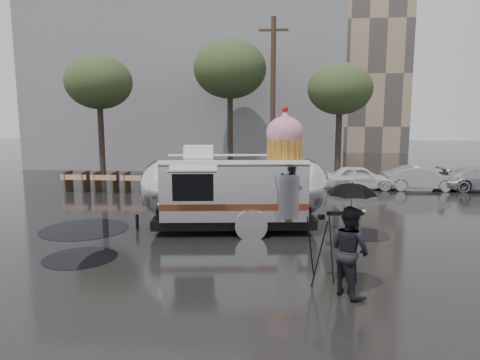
# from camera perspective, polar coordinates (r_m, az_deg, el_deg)

# --- Properties ---
(ground) EXTENTS (120.00, 120.00, 0.00)m
(ground) POSITION_cam_1_polar(r_m,az_deg,el_deg) (11.11, -10.58, -10.91)
(ground) COLOR black
(ground) RESTS_ON ground
(puddles) EXTENTS (11.21, 7.13, 0.01)m
(puddles) POSITION_cam_1_polar(r_m,az_deg,el_deg) (14.28, -6.31, -6.42)
(puddles) COLOR black
(puddles) RESTS_ON ground
(grey_building) EXTENTS (22.00, 12.00, 13.00)m
(grey_building) POSITION_cam_1_polar(r_m,az_deg,el_deg) (34.89, -6.26, 13.03)
(grey_building) COLOR slate
(grey_building) RESTS_ON ground
(utility_pole) EXTENTS (1.60, 0.28, 9.00)m
(utility_pole) POSITION_cam_1_polar(r_m,az_deg,el_deg) (24.09, 4.40, 10.69)
(utility_pole) COLOR #473323
(utility_pole) RESTS_ON ground
(tree_left) EXTENTS (3.64, 3.64, 6.95)m
(tree_left) POSITION_cam_1_polar(r_m,az_deg,el_deg) (25.19, -18.31, 12.16)
(tree_left) COLOR #382D26
(tree_left) RESTS_ON ground
(tree_mid) EXTENTS (4.20, 4.20, 8.03)m
(tree_mid) POSITION_cam_1_polar(r_m,az_deg,el_deg) (25.38, -1.35, 14.48)
(tree_mid) COLOR #382D26
(tree_mid) RESTS_ON ground
(tree_right) EXTENTS (3.36, 3.36, 6.42)m
(tree_right) POSITION_cam_1_polar(r_m,az_deg,el_deg) (23.30, 13.18, 11.65)
(tree_right) COLOR #382D26
(tree_right) RESTS_ON ground
(barricade_row) EXTENTS (4.30, 0.80, 1.00)m
(barricade_row) POSITION_cam_1_polar(r_m,az_deg,el_deg) (21.99, -17.42, -0.16)
(barricade_row) COLOR #473323
(barricade_row) RESTS_ON ground
(parked_cars) EXTENTS (13.20, 1.90, 1.50)m
(parked_cars) POSITION_cam_1_polar(r_m,az_deg,el_deg) (23.93, 27.00, 0.45)
(parked_cars) COLOR silver
(parked_cars) RESTS_ON ground
(airstream_trailer) EXTENTS (7.54, 3.42, 4.08)m
(airstream_trailer) POSITION_cam_1_polar(r_m,az_deg,el_deg) (13.84, -0.43, -0.81)
(airstream_trailer) COLOR silver
(airstream_trailer) RESTS_ON ground
(person_right) EXTENTS (0.92, 1.02, 1.87)m
(person_right) POSITION_cam_1_polar(r_m,az_deg,el_deg) (9.13, 14.42, -9.14)
(person_right) COLOR black
(person_right) RESTS_ON ground
(umbrella_black) EXTENTS (1.21, 1.21, 2.38)m
(umbrella_black) POSITION_cam_1_polar(r_m,az_deg,el_deg) (8.88, 14.66, -2.79)
(umbrella_black) COLOR black
(umbrella_black) RESTS_ON ground
(tripod) EXTENTS (0.63, 0.61, 1.56)m
(tripod) POSITION_cam_1_polar(r_m,az_deg,el_deg) (9.63, 10.71, -8.13)
(tripod) COLOR black
(tripod) RESTS_ON ground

